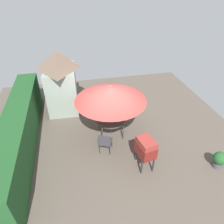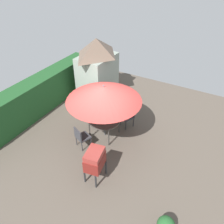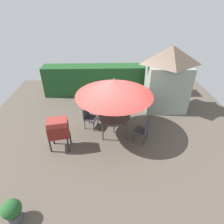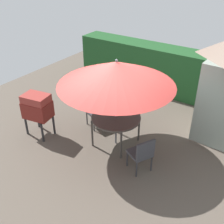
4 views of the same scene
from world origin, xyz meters
name	(u,v)px [view 3 (image 3 of 4)]	position (x,y,z in m)	size (l,w,h in m)	color
ground_plane	(114,132)	(0.00, 0.00, 0.00)	(11.00, 11.00, 0.00)	brown
hedge_backdrop	(111,80)	(0.00, 3.50, 0.79)	(7.10, 0.89, 1.58)	#1E4C23
garden_shed	(168,79)	(2.49, 1.87, 1.51)	(2.00, 1.53, 2.95)	gray
patio_table	(114,117)	(0.02, -0.02, 0.74)	(1.24, 1.24, 0.80)	#47423D
patio_umbrella	(114,87)	(0.02, -0.02, 1.97)	(2.77, 2.77, 2.31)	#4C4C51
bbq_grill	(58,129)	(-1.92, -0.83, 0.85)	(0.78, 0.62, 1.20)	maroon
chair_near_shed	(89,116)	(-0.98, 0.40, 0.52)	(0.61, 0.60, 0.90)	#38383D
chair_far_side	(143,130)	(1.07, -0.56, 0.52)	(0.62, 0.62, 0.90)	#38383D
potted_plant_by_shed	(12,210)	(-2.54, -3.36, 0.36)	(0.47, 0.47, 0.65)	#4C4C51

